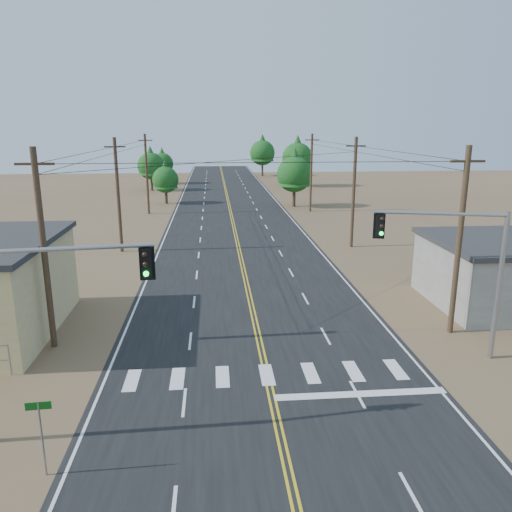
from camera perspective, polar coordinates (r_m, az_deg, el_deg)
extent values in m
plane|color=brown|center=(16.60, 4.55, -26.49)|extent=(220.00, 220.00, 0.00)
cube|color=black|center=(43.75, -1.85, 0.20)|extent=(15.00, 200.00, 0.02)
cylinder|color=gray|center=(25.36, -26.33, -10.60)|extent=(0.06, 0.06, 1.50)
cylinder|color=#4C3826|center=(26.35, -23.06, 0.49)|extent=(0.30, 0.30, 10.00)
cube|color=#4C3826|center=(25.73, -23.99, 9.59)|extent=(1.80, 0.12, 0.12)
cylinder|color=#4C3826|center=(45.46, -15.47, 6.64)|extent=(0.30, 0.30, 10.00)
cube|color=#4C3826|center=(45.11, -15.84, 11.92)|extent=(1.80, 0.12, 0.12)
cylinder|color=#4C3826|center=(65.11, -12.37, 9.09)|extent=(0.30, 0.30, 10.00)
cube|color=#4C3826|center=(64.86, -12.57, 12.78)|extent=(1.80, 0.12, 0.12)
cylinder|color=#4C3826|center=(28.08, 22.19, 1.39)|extent=(0.30, 0.30, 10.00)
cube|color=#4C3826|center=(27.51, 23.04, 9.93)|extent=(1.80, 0.12, 0.12)
cylinder|color=#4C3826|center=(46.49, 11.09, 7.06)|extent=(0.30, 0.30, 10.00)
cube|color=#4C3826|center=(46.14, 11.35, 12.23)|extent=(1.80, 0.12, 0.12)
cylinder|color=#4C3826|center=(65.83, 6.32, 9.39)|extent=(0.30, 0.30, 10.00)
cube|color=#4C3826|center=(65.59, 6.43, 13.05)|extent=(1.80, 0.12, 0.12)
cylinder|color=gray|center=(17.84, -21.27, 0.77)|extent=(6.02, 0.82, 0.16)
cube|color=black|center=(17.72, -12.38, -0.78)|extent=(0.37, 0.33, 1.07)
sphere|color=black|center=(17.47, -12.58, 0.15)|extent=(0.20, 0.20, 0.20)
sphere|color=black|center=(17.55, -12.51, -0.93)|extent=(0.20, 0.20, 0.20)
sphere|color=#0CE533|center=(17.65, -12.45, -2.00)|extent=(0.20, 0.20, 0.20)
cylinder|color=gray|center=(26.03, 25.97, -3.54)|extent=(0.24, 0.24, 6.90)
cylinder|color=gray|center=(25.26, 26.84, 3.93)|extent=(0.18, 0.18, 0.59)
cylinder|color=gray|center=(24.52, 20.26, 4.56)|extent=(5.76, 1.62, 0.16)
cube|color=black|center=(24.27, 13.95, 3.40)|extent=(0.41, 0.37, 1.08)
sphere|color=black|center=(24.06, 14.23, 4.12)|extent=(0.20, 0.20, 0.20)
sphere|color=black|center=(24.12, 14.18, 3.32)|extent=(0.20, 0.20, 0.20)
sphere|color=#0CE533|center=(24.19, 14.13, 2.52)|extent=(0.20, 0.20, 0.20)
cylinder|color=gray|center=(18.11, -23.23, -18.72)|extent=(0.06, 0.06, 2.60)
cube|color=#0B5212|center=(17.50, -23.63, -15.42)|extent=(0.78, 0.09, 0.26)
cylinder|color=#3F2D1E|center=(73.80, -10.23, 6.78)|extent=(0.40, 0.40, 2.25)
cone|color=#154B16|center=(73.45, -10.34, 9.19)|extent=(3.50, 3.50, 4.00)
sphere|color=#154B16|center=(73.53, -10.31, 8.56)|extent=(3.75, 3.75, 3.75)
cylinder|color=#3F2D1E|center=(89.55, -11.83, 8.22)|extent=(0.41, 0.41, 2.77)
cone|color=#154B16|center=(89.22, -11.96, 10.67)|extent=(4.31, 4.31, 4.93)
sphere|color=#154B16|center=(89.29, -11.92, 10.03)|extent=(4.62, 4.62, 4.62)
cylinder|color=#3F2D1E|center=(99.88, -10.58, 8.84)|extent=(0.44, 0.44, 2.52)
cone|color=#154B16|center=(99.61, -10.68, 10.84)|extent=(3.92, 3.92, 4.48)
sphere|color=#154B16|center=(99.67, -10.65, 10.32)|extent=(4.20, 4.20, 4.20)
cylinder|color=#3F2D1E|center=(70.03, 4.37, 6.83)|extent=(0.45, 0.45, 2.92)
cone|color=#154B16|center=(69.60, 4.43, 10.14)|extent=(4.54, 4.54, 5.19)
sphere|color=#154B16|center=(69.69, 4.42, 9.28)|extent=(4.87, 4.87, 4.87)
cylinder|color=#3F2D1E|center=(94.35, 4.71, 8.97)|extent=(0.50, 0.50, 3.39)
cone|color=#154B16|center=(94.01, 4.77, 11.83)|extent=(5.27, 5.27, 6.02)
sphere|color=#154B16|center=(94.07, 4.75, 11.09)|extent=(5.65, 5.65, 5.65)
cylinder|color=#3F2D1E|center=(114.13, 0.73, 9.98)|extent=(0.43, 0.43, 3.34)
cone|color=#154B16|center=(113.85, 0.74, 12.31)|extent=(5.20, 5.20, 5.94)
sphere|color=#154B16|center=(113.91, 0.74, 11.71)|extent=(5.57, 5.57, 5.57)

